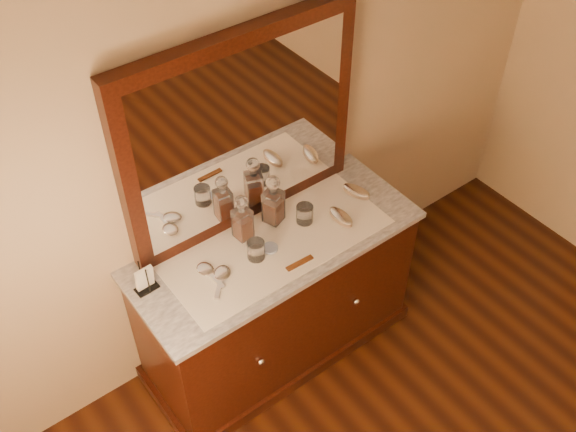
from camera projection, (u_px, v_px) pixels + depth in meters
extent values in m
plane|color=tan|center=(235.00, 118.00, 2.95)|extent=(4.50, 4.50, 0.00)
cube|color=black|center=(277.00, 299.00, 3.48)|extent=(1.40, 0.55, 0.82)
cube|color=black|center=(277.00, 340.00, 3.74)|extent=(1.46, 0.59, 0.08)
sphere|color=silver|center=(261.00, 361.00, 3.16)|extent=(0.04, 0.04, 0.04)
sphere|color=silver|center=(356.00, 301.00, 3.41)|extent=(0.04, 0.04, 0.04)
cube|color=white|center=(275.00, 244.00, 3.18)|extent=(1.44, 0.59, 0.03)
cube|color=black|center=(242.00, 133.00, 2.96)|extent=(1.20, 0.08, 1.00)
cube|color=white|center=(246.00, 137.00, 2.94)|extent=(1.06, 0.01, 0.86)
cube|color=white|center=(278.00, 244.00, 3.16)|extent=(1.10, 0.45, 0.00)
cylinder|color=silver|center=(270.00, 248.00, 3.12)|extent=(0.08, 0.08, 0.01)
cube|color=brown|center=(300.00, 263.00, 3.06)|extent=(0.14, 0.03, 0.01)
cube|color=black|center=(147.00, 288.00, 2.96)|extent=(0.11, 0.07, 0.01)
cylinder|color=black|center=(148.00, 282.00, 2.89)|extent=(0.01, 0.01, 0.15)
cylinder|color=black|center=(141.00, 273.00, 2.93)|extent=(0.01, 0.01, 0.15)
cube|color=white|center=(145.00, 278.00, 2.91)|extent=(0.08, 0.04, 0.13)
cube|color=#9C3C16|center=(243.00, 227.00, 3.15)|extent=(0.07, 0.07, 0.12)
cube|color=white|center=(243.00, 223.00, 3.13)|extent=(0.09, 0.09, 0.16)
cylinder|color=white|center=(242.00, 209.00, 3.07)|extent=(0.04, 0.04, 0.03)
sphere|color=white|center=(241.00, 202.00, 3.04)|extent=(0.07, 0.07, 0.06)
cube|color=#9C3C16|center=(273.00, 210.00, 3.23)|extent=(0.09, 0.09, 0.12)
cube|color=white|center=(273.00, 206.00, 3.21)|extent=(0.11, 0.11, 0.18)
cylinder|color=white|center=(273.00, 191.00, 3.14)|extent=(0.05, 0.05, 0.03)
sphere|color=white|center=(273.00, 183.00, 3.10)|extent=(0.09, 0.09, 0.07)
ellipsoid|color=#9D7A60|center=(341.00, 218.00, 3.26)|extent=(0.07, 0.15, 0.02)
ellipsoid|color=silver|center=(341.00, 216.00, 3.25)|extent=(0.07, 0.15, 0.02)
ellipsoid|color=#9D7A60|center=(356.00, 193.00, 3.39)|extent=(0.11, 0.17, 0.02)
ellipsoid|color=silver|center=(357.00, 190.00, 3.38)|extent=(0.11, 0.17, 0.02)
ellipsoid|color=silver|center=(205.00, 269.00, 3.03)|extent=(0.08, 0.10, 0.02)
cube|color=silver|center=(216.00, 280.00, 2.99)|extent=(0.03, 0.12, 0.01)
ellipsoid|color=silver|center=(222.00, 273.00, 3.01)|extent=(0.12, 0.12, 0.02)
cube|color=silver|center=(219.00, 288.00, 2.95)|extent=(0.10, 0.11, 0.01)
cylinder|color=white|center=(305.00, 214.00, 3.23)|extent=(0.08, 0.08, 0.10)
cylinder|color=white|center=(256.00, 250.00, 3.06)|extent=(0.08, 0.08, 0.10)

